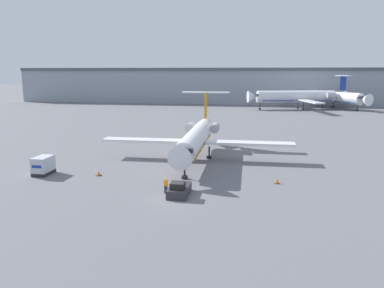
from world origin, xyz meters
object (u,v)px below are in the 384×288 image
object	(u,v)px
worker_near_tug	(166,185)
airplane_parked_far_right	(298,97)
pushback_tug	(179,190)
airplane_parked_far_left	(331,97)
traffic_cone_left	(99,173)
traffic_cone_right	(277,181)
luggage_cart	(43,166)
airplane_main	(196,138)

from	to	relation	value
worker_near_tug	airplane_parked_far_right	size ratio (longest dim) A/B	0.05
pushback_tug	airplane_parked_far_right	world-z (taller)	airplane_parked_far_right
airplane_parked_far_right	airplane_parked_far_left	bearing A→B (deg)	30.64
worker_near_tug	traffic_cone_left	bearing A→B (deg)	151.58
traffic_cone_right	airplane_parked_far_right	world-z (taller)	airplane_parked_far_right
luggage_cart	airplane_parked_far_left	bearing A→B (deg)	61.33
pushback_tug	traffic_cone_right	world-z (taller)	pushback_tug
luggage_cart	airplane_parked_far_left	size ratio (longest dim) A/B	0.10
traffic_cone_right	airplane_parked_far_right	xyz separation A→B (m)	(12.24, 90.84, 4.10)
traffic_cone_left	pushback_tug	bearing A→B (deg)	-26.73
pushback_tug	airplane_main	bearing A→B (deg)	92.21
pushback_tug	traffic_cone_left	world-z (taller)	pushback_tug
traffic_cone_right	worker_near_tug	bearing A→B (deg)	-155.41
pushback_tug	luggage_cart	world-z (taller)	luggage_cart
traffic_cone_left	airplane_parked_far_right	xyz separation A→B (m)	(34.50, 90.96, 4.13)
luggage_cart	traffic_cone_left	bearing A→B (deg)	4.90
worker_near_tug	traffic_cone_right	size ratio (longest dim) A/B	2.68
worker_near_tug	airplane_parked_far_left	world-z (taller)	airplane_parked_far_left
airplane_main	pushback_tug	distance (m)	16.84
traffic_cone_left	airplane_main	bearing A→B (deg)	44.35
worker_near_tug	airplane_parked_far_right	xyz separation A→B (m)	(24.43, 96.42, 3.50)
airplane_parked_far_left	airplane_parked_far_right	xyz separation A→B (m)	(-12.38, -7.33, 0.51)
traffic_cone_left	airplane_parked_far_left	bearing A→B (deg)	64.50
airplane_main	luggage_cart	distance (m)	21.57
pushback_tug	traffic_cone_right	size ratio (longest dim) A/B	6.13
traffic_cone_left	airplane_parked_far_left	xyz separation A→B (m)	(46.88, 98.30, 3.62)
luggage_cart	airplane_main	bearing A→B (deg)	31.97
airplane_main	airplane_parked_far_left	distance (m)	94.63
worker_near_tug	airplane_parked_far_left	distance (m)	110.13
airplane_main	worker_near_tug	xyz separation A→B (m)	(-0.91, -16.20, -2.44)
worker_near_tug	airplane_parked_far_left	size ratio (longest dim) A/B	0.06
pushback_tug	airplane_parked_far_left	xyz separation A→B (m)	(35.26, 104.15, 3.30)
luggage_cart	airplane_parked_far_right	xyz separation A→B (m)	(41.72, 91.58, 3.24)
airplane_parked_far_right	pushback_tug	bearing A→B (deg)	-103.29
traffic_cone_left	airplane_parked_far_left	world-z (taller)	airplane_parked_far_left
airplane_main	traffic_cone_left	xyz separation A→B (m)	(-10.99, -10.74, -3.07)
worker_near_tug	traffic_cone_right	world-z (taller)	worker_near_tug
airplane_main	traffic_cone_right	distance (m)	15.78
pushback_tug	worker_near_tug	distance (m)	1.64
traffic_cone_right	airplane_parked_far_right	bearing A→B (deg)	82.33
airplane_main	pushback_tug	world-z (taller)	airplane_main
luggage_cart	airplane_parked_far_right	size ratio (longest dim) A/B	0.08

